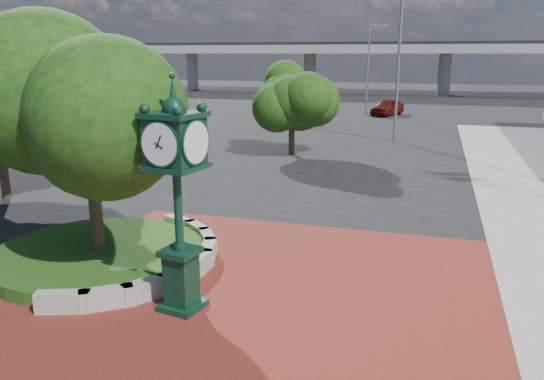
{
  "coord_description": "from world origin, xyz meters",
  "views": [
    {
      "loc": [
        4.09,
        -12.41,
        5.92
      ],
      "look_at": [
        -0.17,
        1.5,
        2.16
      ],
      "focal_mm": 35.0,
      "sensor_mm": 36.0,
      "label": 1
    }
  ],
  "objects_px": {
    "parked_car": "(388,107)",
    "street_lamp_far": "(370,63)",
    "post_clock": "(177,188)",
    "street_lamp_near": "(403,51)"
  },
  "relations": [
    {
      "from": "post_clock",
      "to": "street_lamp_near",
      "type": "xyz_separation_m",
      "value": [
        3.09,
        26.89,
        3.05
      ]
    },
    {
      "from": "post_clock",
      "to": "street_lamp_far",
      "type": "bearing_deg",
      "value": 91.24
    },
    {
      "from": "post_clock",
      "to": "street_lamp_far",
      "type": "distance_m",
      "value": 42.82
    },
    {
      "from": "parked_car",
      "to": "street_lamp_far",
      "type": "height_order",
      "value": "street_lamp_far"
    },
    {
      "from": "parked_car",
      "to": "street_lamp_near",
      "type": "bearing_deg",
      "value": -62.76
    },
    {
      "from": "parked_car",
      "to": "street_lamp_near",
      "type": "distance_m",
      "value": 17.08
    },
    {
      "from": "street_lamp_near",
      "to": "street_lamp_far",
      "type": "xyz_separation_m",
      "value": [
        -4.01,
        15.87,
        -1.0
      ]
    },
    {
      "from": "parked_car",
      "to": "street_lamp_near",
      "type": "height_order",
      "value": "street_lamp_near"
    },
    {
      "from": "post_clock",
      "to": "parked_car",
      "type": "height_order",
      "value": "post_clock"
    },
    {
      "from": "post_clock",
      "to": "street_lamp_far",
      "type": "relative_size",
      "value": 0.63
    }
  ]
}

